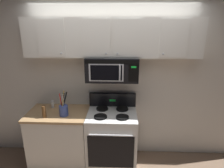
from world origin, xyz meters
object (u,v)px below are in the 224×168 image
salt_shaker (53,104)px  over_range_microwave (112,69)px  pepper_mill (44,112)px  utensil_crock_blue (64,109)px  stove_range (112,138)px

salt_shaker → over_range_microwave: bearing=-3.0°
salt_shaker → pepper_mill: 0.34m
utensil_crock_blue → salt_shaker: utensil_crock_blue is taller
utensil_crock_blue → pepper_mill: bearing=-165.3°
stove_range → utensil_crock_blue: bearing=-171.8°
utensil_crock_blue → salt_shaker: size_ratio=3.36×
stove_range → over_range_microwave: over_range_microwave is taller
stove_range → utensil_crock_blue: size_ratio=2.86×
over_range_microwave → pepper_mill: (-0.98, -0.29, -0.58)m
stove_range → utensil_crock_blue: 0.90m
pepper_mill → utensil_crock_blue: bearing=14.7°
over_range_microwave → salt_shaker: over_range_microwave is taller
stove_range → salt_shaker: (-0.97, 0.17, 0.49)m
over_range_microwave → salt_shaker: 1.15m
salt_shaker → pepper_mill: (-0.01, -0.34, 0.03)m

